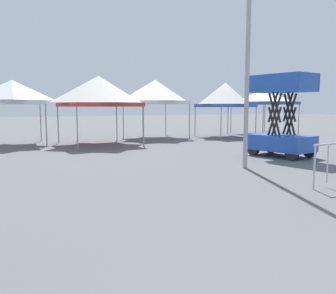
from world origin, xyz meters
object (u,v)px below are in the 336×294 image
at_px(scissor_lift, 282,131).
at_px(canopy_tent_behind_left, 12,92).
at_px(canopy_tent_behind_center, 99,91).
at_px(canopy_tent_behind_right, 155,92).
at_px(canopy_tent_left_of_center, 265,96).
at_px(light_pole_near_lift, 249,18).
at_px(canopy_tent_center, 225,95).

bearing_deg(scissor_lift, canopy_tent_behind_left, 132.96).
height_order(canopy_tent_behind_center, scissor_lift, canopy_tent_behind_center).
relative_size(canopy_tent_behind_right, canopy_tent_left_of_center, 1.02).
xyz_separation_m(scissor_lift, light_pole_near_lift, (-2.94, -1.35, 3.60)).
distance_m(canopy_tent_center, canopy_tent_left_of_center, 4.01).
distance_m(canopy_tent_behind_right, scissor_lift, 9.90).
height_order(canopy_tent_behind_left, canopy_tent_left_of_center, canopy_tent_behind_left).
distance_m(canopy_tent_behind_left, canopy_tent_behind_center, 4.30).
distance_m(canopy_tent_behind_left, light_pole_near_lift, 12.46).
distance_m(canopy_tent_behind_left, canopy_tent_left_of_center, 16.30).
relative_size(canopy_tent_behind_center, light_pole_near_lift, 0.46).
height_order(canopy_tent_behind_left, canopy_tent_behind_center, canopy_tent_behind_center).
relative_size(canopy_tent_left_of_center, light_pole_near_lift, 0.43).
distance_m(canopy_tent_behind_right, canopy_tent_left_of_center, 8.23).
bearing_deg(canopy_tent_behind_left, canopy_tent_center, -5.57).
relative_size(canopy_tent_behind_center, canopy_tent_left_of_center, 1.07).
bearing_deg(light_pole_near_lift, canopy_tent_left_of_center, 44.64).
bearing_deg(canopy_tent_center, canopy_tent_behind_left, 174.43).
distance_m(canopy_tent_behind_center, scissor_lift, 9.25).
bearing_deg(scissor_lift, canopy_tent_behind_center, 122.70).
xyz_separation_m(canopy_tent_behind_center, canopy_tent_center, (8.43, 0.61, -0.03)).
height_order(canopy_tent_behind_right, canopy_tent_left_of_center, canopy_tent_behind_right).
bearing_deg(canopy_tent_behind_right, canopy_tent_behind_center, -153.86).
bearing_deg(canopy_tent_behind_left, canopy_tent_behind_center, -24.92).
relative_size(canopy_tent_center, canopy_tent_left_of_center, 0.99).
xyz_separation_m(canopy_tent_behind_left, canopy_tent_left_of_center, (16.29, -0.53, -0.01)).
bearing_deg(canopy_tent_left_of_center, scissor_lift, -129.93).
distance_m(canopy_tent_behind_left, canopy_tent_behind_right, 8.10).
relative_size(canopy_tent_behind_left, canopy_tent_left_of_center, 0.93).
height_order(canopy_tent_behind_left, canopy_tent_center, canopy_tent_center).
height_order(canopy_tent_behind_center, canopy_tent_behind_right, canopy_tent_behind_right).
bearing_deg(canopy_tent_center, scissor_lift, -113.08).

